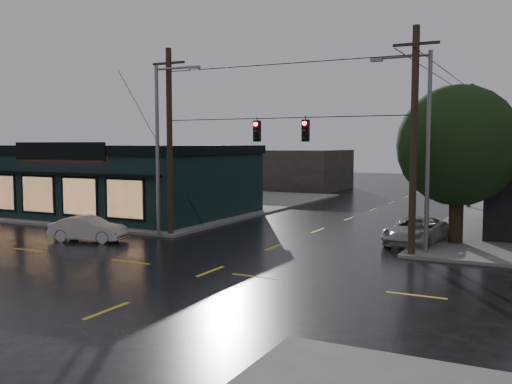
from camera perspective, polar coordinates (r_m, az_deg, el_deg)
The scene contains 15 objects.
ground_plane at distance 22.83m, azimuth -4.58°, elevation -7.92°, with size 160.00×160.00×0.00m, color black.
sidewalk_nw at distance 50.45m, azimuth -12.19°, elevation -0.94°, with size 28.00×28.00×0.15m, color #65645E.
pizza_shop at distance 41.65m, azimuth -12.99°, elevation 1.28°, with size 16.30×12.34×4.90m.
corner_tree at distance 29.73m, azimuth 19.55°, elevation 4.38°, with size 5.95×5.95×7.80m.
utility_pole_nw at distance 31.68m, azimuth -8.52°, elevation -4.38°, with size 2.00×0.32×10.15m, color black, non-canonical shape.
utility_pole_ne at distance 26.49m, azimuth 15.25°, elevation -6.30°, with size 2.00×0.32×10.15m, color black, non-canonical shape.
utility_pole_far_a at distance 47.55m, azimuth 20.46°, elevation -1.57°, with size 2.00×0.32×9.65m, color black, non-canonical shape.
utility_pole_far_b at distance 67.39m, azimuth 22.35°, elevation 0.16°, with size 2.00×0.32×9.15m, color black, non-canonical shape.
utility_pole_far_c at distance 87.30m, azimuth 23.38°, elevation 1.10°, with size 2.00×0.32×9.15m, color black, non-canonical shape.
span_signal_assembly at distance 27.99m, azimuth 2.49°, elevation 6.18°, with size 13.00×0.48×1.23m.
streetlight_nw at distance 31.30m, azimuth -9.71°, elevation -4.51°, with size 5.40×0.30×9.15m, color slate, non-canonical shape.
streetlight_ne at distance 27.08m, azimuth 16.59°, elevation -6.09°, with size 5.40×0.30×9.15m, color slate, non-canonical shape.
bg_building_west at distance 64.39m, azimuth 3.31°, elevation 2.27°, with size 12.00×10.00×4.40m, color #2F2822.
sedan_cream at distance 30.86m, azimuth -16.44°, elevation -3.54°, with size 1.38×3.96×1.31m, color #BBB6A4.
suv_silver at distance 29.78m, azimuth 15.66°, elevation -3.76°, with size 2.27×4.92×1.37m, color #A9A49C.
Camera 1 is at (11.61, -19.01, 5.02)m, focal length 40.00 mm.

